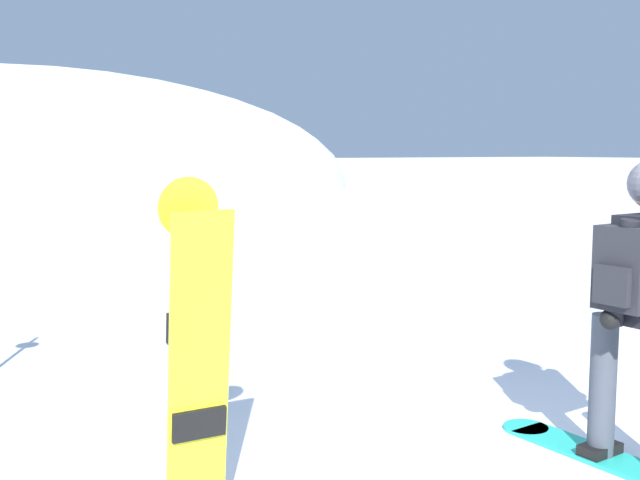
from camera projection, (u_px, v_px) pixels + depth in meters
ridge_peak_main at (19, 188)px, 35.78m from camera, size 31.35×28.22×11.05m
spare_snowboard at (197, 358)px, 3.44m from camera, size 0.28×0.24×1.65m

